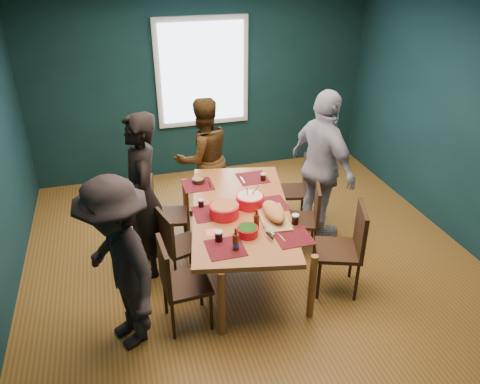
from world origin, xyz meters
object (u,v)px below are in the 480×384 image
object	(u,v)px
person_near_left	(119,266)
bowl_salad	(224,210)
bowl_herbs	(247,231)
person_right	(322,167)
person_far_left	(143,197)
person_back	(203,158)
dining_table	(241,215)
chair_right_near	(348,243)
chair_left_far	(161,210)
chair_left_mid	(175,241)
bowl_dumpling	(250,200)
chair_right_mid	(308,214)
cutting_board	(274,213)
chair_left_near	(176,278)
chair_right_far	(299,185)

from	to	relation	value
person_near_left	bowl_salad	xyz separation A→B (m)	(1.07, 0.64, 0.01)
bowl_salad	bowl_herbs	world-z (taller)	bowl_salad
person_right	person_near_left	distance (m)	2.63
person_right	bowl_herbs	bearing A→B (deg)	113.99
person_far_left	person_back	size ratio (longest dim) A/B	1.14
dining_table	person_back	world-z (taller)	person_back
chair_right_near	person_right	size ratio (longest dim) A/B	0.53
bowl_salad	person_back	bearing A→B (deg)	87.01
person_back	bowl_herbs	distance (m)	1.79
chair_left_far	bowl_herbs	world-z (taller)	chair_left_far
person_far_left	person_near_left	distance (m)	1.04
chair_left_mid	person_right	bearing A→B (deg)	-3.20
bowl_dumpling	chair_right_near	bearing A→B (deg)	-38.74
person_far_left	chair_left_mid	bearing A→B (deg)	44.11
chair_left_far	person_far_left	size ratio (longest dim) A/B	0.50
chair_right_mid	bowl_salad	xyz separation A→B (m)	(-1.03, -0.21, 0.34)
chair_left_far	cutting_board	xyz separation A→B (m)	(1.03, -0.89, 0.30)
chair_left_near	person_back	world-z (taller)	person_back
dining_table	bowl_dumpling	size ratio (longest dim) A/B	7.19
person_back	bowl_salad	world-z (taller)	person_back
chair_left_far	chair_right_far	distance (m)	1.76
cutting_board	chair_right_mid	bearing A→B (deg)	40.75
chair_left_near	person_near_left	xyz separation A→B (m)	(-0.48, -0.05, 0.28)
chair_left_mid	chair_right_mid	xyz separation A→B (m)	(1.54, 0.13, -0.00)
chair_right_mid	person_far_left	distance (m)	1.86
chair_right_near	person_far_left	distance (m)	2.13
chair_left_near	chair_left_far	bearing A→B (deg)	84.98
dining_table	chair_right_near	size ratio (longest dim) A/B	2.22
chair_left_far	bowl_herbs	distance (m)	1.33
chair_right_near	person_near_left	distance (m)	2.23
chair_left_far	person_back	world-z (taller)	person_back
chair_left_far	chair_right_mid	size ratio (longest dim) A/B	1.07
chair_left_mid	chair_right_far	xyz separation A→B (m)	(1.70, 0.78, 0.02)
chair_right_far	chair_right_near	size ratio (longest dim) A/B	0.90
bowl_herbs	person_near_left	bearing A→B (deg)	-168.67
chair_left_mid	chair_right_mid	world-z (taller)	chair_left_mid
chair_left_mid	cutting_board	bearing A→B (deg)	-31.68
chair_right_mid	person_far_left	bearing A→B (deg)	-164.56
chair_left_mid	person_near_left	xyz separation A→B (m)	(-0.56, -0.72, 0.33)
dining_table	bowl_dumpling	world-z (taller)	bowl_dumpling
person_back	chair_left_mid	bearing A→B (deg)	52.38
dining_table	cutting_board	distance (m)	0.41
chair_left_mid	bowl_herbs	xyz separation A→B (m)	(0.64, -0.48, 0.32)
person_right	bowl_herbs	size ratio (longest dim) A/B	8.81
chair_left_far	person_right	distance (m)	1.92
chair_right_mid	person_back	bearing A→B (deg)	149.08
chair_right_far	person_far_left	distance (m)	2.06
person_right	person_near_left	world-z (taller)	person_right
person_far_left	bowl_salad	distance (m)	0.85
dining_table	person_far_left	size ratio (longest dim) A/B	1.19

